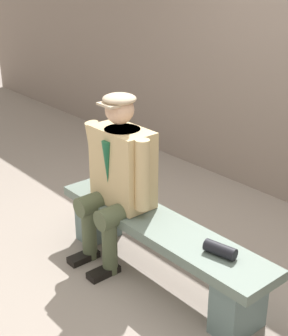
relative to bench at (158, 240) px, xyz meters
name	(u,v)px	position (x,y,z in m)	size (l,w,h in m)	color
ground_plane	(158,276)	(0.00, 0.00, -0.29)	(30.00, 30.00, 0.00)	gray
bench	(158,240)	(0.00, 0.00, 0.00)	(1.82, 0.38, 0.44)	slate
seated_man	(118,173)	(0.39, 0.05, 0.39)	(0.63, 0.54, 1.26)	tan
rolled_magazine	(220,250)	(-0.54, -0.01, 0.18)	(0.08, 0.08, 0.20)	black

